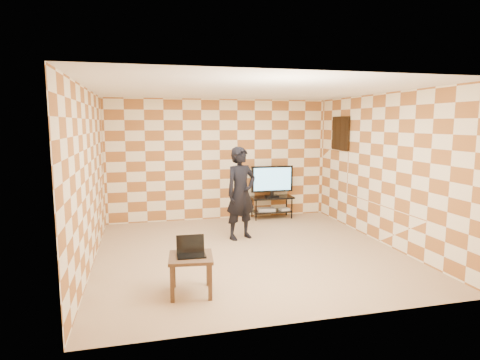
# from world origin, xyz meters

# --- Properties ---
(floor) EXTENTS (5.00, 5.00, 0.00)m
(floor) POSITION_xyz_m (0.00, 0.00, 0.00)
(floor) COLOR tan
(floor) RESTS_ON ground
(wall_back) EXTENTS (5.00, 0.02, 2.70)m
(wall_back) POSITION_xyz_m (0.00, 2.50, 1.35)
(wall_back) COLOR #F6E5BD
(wall_back) RESTS_ON ground
(wall_front) EXTENTS (5.00, 0.02, 2.70)m
(wall_front) POSITION_xyz_m (0.00, -2.50, 1.35)
(wall_front) COLOR #F6E5BD
(wall_front) RESTS_ON ground
(wall_left) EXTENTS (0.02, 5.00, 2.70)m
(wall_left) POSITION_xyz_m (-2.50, 0.00, 1.35)
(wall_left) COLOR #F6E5BD
(wall_left) RESTS_ON ground
(wall_right) EXTENTS (0.02, 5.00, 2.70)m
(wall_right) POSITION_xyz_m (2.50, 0.00, 1.35)
(wall_right) COLOR #F6E5BD
(wall_right) RESTS_ON ground
(ceiling) EXTENTS (5.00, 5.00, 0.02)m
(ceiling) POSITION_xyz_m (0.00, 0.00, 2.70)
(ceiling) COLOR white
(ceiling) RESTS_ON wall_back
(wall_art) EXTENTS (0.04, 0.72, 0.72)m
(wall_art) POSITION_xyz_m (2.47, 1.55, 1.95)
(wall_art) COLOR black
(wall_art) RESTS_ON wall_right
(tv_stand) EXTENTS (0.97, 0.43, 0.50)m
(tv_stand) POSITION_xyz_m (1.16, 2.24, 0.37)
(tv_stand) COLOR black
(tv_stand) RESTS_ON floor
(tv) EXTENTS (0.97, 0.19, 0.71)m
(tv) POSITION_xyz_m (1.16, 2.24, 0.89)
(tv) COLOR black
(tv) RESTS_ON tv_stand
(dvd_player) EXTENTS (0.42, 0.32, 0.06)m
(dvd_player) POSITION_xyz_m (1.03, 2.25, 0.20)
(dvd_player) COLOR silver
(dvd_player) RESTS_ON tv_stand
(game_console) EXTENTS (0.24, 0.19, 0.05)m
(game_console) POSITION_xyz_m (1.45, 2.20, 0.20)
(game_console) COLOR silver
(game_console) RESTS_ON tv_stand
(side_table) EXTENTS (0.61, 0.61, 0.50)m
(side_table) POSITION_xyz_m (-1.15, -1.45, 0.41)
(side_table) COLOR #3B2918
(side_table) RESTS_ON floor
(laptop) EXTENTS (0.37, 0.30, 0.24)m
(laptop) POSITION_xyz_m (-1.14, -1.42, 0.55)
(laptop) COLOR black
(laptop) RESTS_ON side_table
(person) EXTENTS (0.74, 0.61, 1.74)m
(person) POSITION_xyz_m (0.07, 0.81, 0.87)
(person) COLOR black
(person) RESTS_ON floor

